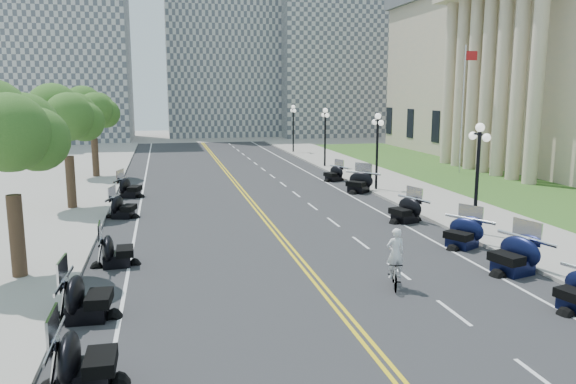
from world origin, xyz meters
TOP-DOWN VIEW (x-y plane):
  - ground at (0.00, 0.00)m, footprint 160.00×160.00m
  - road at (0.00, 10.00)m, footprint 16.00×90.00m
  - centerline_yellow_a at (-0.12, 10.00)m, footprint 0.12×90.00m
  - centerline_yellow_b at (0.12, 10.00)m, footprint 0.12×90.00m
  - edge_line_north at (6.40, 10.00)m, footprint 0.12×90.00m
  - edge_line_south at (-6.40, 10.00)m, footprint 0.12×90.00m
  - lane_dash_4 at (3.20, -8.00)m, footprint 0.12×2.00m
  - lane_dash_5 at (3.20, -4.00)m, footprint 0.12×2.00m
  - lane_dash_6 at (3.20, 0.00)m, footprint 0.12×2.00m
  - lane_dash_7 at (3.20, 4.00)m, footprint 0.12×2.00m
  - lane_dash_8 at (3.20, 8.00)m, footprint 0.12×2.00m
  - lane_dash_9 at (3.20, 12.00)m, footprint 0.12×2.00m
  - lane_dash_10 at (3.20, 16.00)m, footprint 0.12×2.00m
  - lane_dash_11 at (3.20, 20.00)m, footprint 0.12×2.00m
  - lane_dash_12 at (3.20, 24.00)m, footprint 0.12×2.00m
  - lane_dash_13 at (3.20, 28.00)m, footprint 0.12×2.00m
  - lane_dash_14 at (3.20, 32.00)m, footprint 0.12×2.00m
  - lane_dash_15 at (3.20, 36.00)m, footprint 0.12×2.00m
  - lane_dash_16 at (3.20, 40.00)m, footprint 0.12×2.00m
  - lane_dash_17 at (3.20, 44.00)m, footprint 0.12×2.00m
  - lane_dash_18 at (3.20, 48.00)m, footprint 0.12×2.00m
  - lane_dash_19 at (3.20, 52.00)m, footprint 0.12×2.00m
  - sidewalk_north at (10.50, 10.00)m, footprint 5.00×90.00m
  - sidewalk_south at (-10.50, 10.00)m, footprint 5.00×90.00m
  - lawn at (17.50, 18.00)m, footprint 9.00×60.00m
  - distant_block_a at (-18.00, 62.00)m, footprint 18.00×14.00m
  - distant_block_b at (4.00, 68.00)m, footprint 16.00×12.00m
  - distant_block_c at (22.00, 65.00)m, footprint 20.00×14.00m
  - street_lamp_2 at (8.60, 4.00)m, footprint 0.50×1.20m
  - street_lamp_3 at (8.60, 16.00)m, footprint 0.50×1.20m
  - street_lamp_4 at (8.60, 28.00)m, footprint 0.50×1.20m
  - street_lamp_5 at (8.60, 40.00)m, footprint 0.50×1.20m
  - flagpole at (18.00, 22.00)m, footprint 1.10×0.20m
  - tree_2 at (-10.00, 2.00)m, footprint 4.80×4.80m
  - tree_3 at (-10.00, 14.00)m, footprint 4.80×4.80m
  - tree_4 at (-10.00, 26.00)m, footprint 4.80×4.80m
  - motorcycle_n_5 at (7.10, -1.11)m, footprint 2.68×2.68m
  - motorcycle_n_6 at (7.10, 2.40)m, footprint 2.73×2.73m
  - motorcycle_n_7 at (6.71, 7.25)m, footprint 2.52×2.52m
  - motorcycle_n_9 at (7.29, 15.76)m, footprint 3.06×3.06m
  - motorcycle_n_10 at (7.12, 20.67)m, footprint 2.34×2.34m
  - motorcycle_s_4 at (-6.85, -6.11)m, footprint 2.10×2.10m
  - motorcycle_s_5 at (-7.28, -2.12)m, footprint 2.22×2.22m
  - motorcycle_s_6 at (-6.84, 2.93)m, footprint 2.04×2.04m
  - motorcycle_s_8 at (-7.14, 11.35)m, footprint 2.33×2.33m
  - motorcycle_s_9 at (-7.09, 17.23)m, footprint 2.50×2.50m
  - bicycle at (2.35, -1.60)m, footprint 0.93×1.64m
  - cyclist_rider at (2.35, -1.60)m, footprint 0.62×0.41m

SIDE VIEW (x-z plane):
  - ground at x=0.00m, z-range 0.00..0.00m
  - road at x=0.00m, z-range 0.00..0.01m
  - centerline_yellow_a at x=-0.12m, z-range 0.01..0.01m
  - centerline_yellow_b at x=0.12m, z-range 0.01..0.01m
  - edge_line_north at x=6.40m, z-range 0.01..0.01m
  - edge_line_south at x=-6.40m, z-range 0.01..0.01m
  - lane_dash_4 at x=3.20m, z-range 0.01..0.01m
  - lane_dash_5 at x=3.20m, z-range 0.01..0.01m
  - lane_dash_6 at x=3.20m, z-range 0.01..0.01m
  - lane_dash_7 at x=3.20m, z-range 0.01..0.01m
  - lane_dash_8 at x=3.20m, z-range 0.01..0.01m
  - lane_dash_9 at x=3.20m, z-range 0.01..0.01m
  - lane_dash_10 at x=3.20m, z-range 0.01..0.01m
  - lane_dash_11 at x=3.20m, z-range 0.01..0.01m
  - lane_dash_12 at x=3.20m, z-range 0.01..0.01m
  - lane_dash_13 at x=3.20m, z-range 0.01..0.01m
  - lane_dash_14 at x=3.20m, z-range 0.01..0.01m
  - lane_dash_15 at x=3.20m, z-range 0.01..0.01m
  - lane_dash_16 at x=3.20m, z-range 0.01..0.01m
  - lane_dash_17 at x=3.20m, z-range 0.01..0.01m
  - lane_dash_18 at x=3.20m, z-range 0.01..0.01m
  - lane_dash_19 at x=3.20m, z-range 0.01..0.01m
  - lawn at x=17.50m, z-range 0.00..0.10m
  - sidewalk_north at x=10.50m, z-range 0.00..0.15m
  - sidewalk_south at x=-10.50m, z-range 0.00..0.15m
  - bicycle at x=2.35m, z-range 0.00..0.95m
  - motorcycle_n_10 at x=7.12m, z-range 0.00..1.27m
  - motorcycle_s_8 at x=-7.14m, z-range 0.00..1.33m
  - motorcycle_s_6 at x=-6.84m, z-range 0.00..1.36m
  - motorcycle_s_9 at x=-7.09m, z-range 0.00..1.40m
  - motorcycle_n_6 at x=7.10m, z-range 0.00..1.40m
  - motorcycle_n_7 at x=6.71m, z-range 0.00..1.41m
  - motorcycle_s_4 at x=-6.85m, z-range 0.00..1.47m
  - motorcycle_s_5 at x=-7.28m, z-range 0.00..1.49m
  - motorcycle_n_9 at x=7.29m, z-range 0.00..1.52m
  - motorcycle_n_5 at x=7.10m, z-range 0.00..1.53m
  - cyclist_rider at x=2.35m, z-range 0.95..2.65m
  - street_lamp_2 at x=8.60m, z-range 0.15..5.05m
  - street_lamp_3 at x=8.60m, z-range 0.15..5.05m
  - street_lamp_4 at x=8.60m, z-range 0.15..5.05m
  - street_lamp_5 at x=8.60m, z-range 0.15..5.05m
  - tree_2 at x=-10.00m, z-range 0.15..9.35m
  - tree_3 at x=-10.00m, z-range 0.15..9.35m
  - tree_4 at x=-10.00m, z-range 0.15..9.35m
  - flagpole at x=18.00m, z-range 0.00..10.00m
  - distant_block_c at x=22.00m, z-range 0.00..22.00m
  - distant_block_a at x=-18.00m, z-range 0.00..26.00m
  - distant_block_b at x=4.00m, z-range 0.00..30.00m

